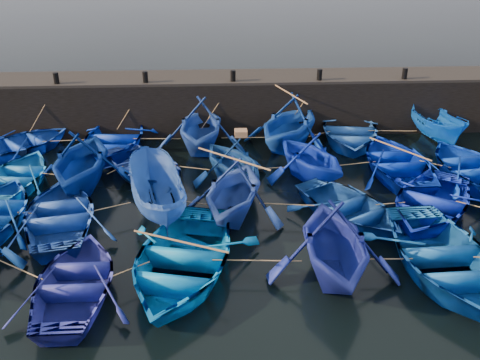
{
  "coord_description": "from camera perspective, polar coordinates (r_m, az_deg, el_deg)",
  "views": [
    {
      "loc": [
        -0.88,
        -14.43,
        9.45
      ],
      "look_at": [
        0.0,
        3.2,
        0.7
      ],
      "focal_mm": 40.0,
      "sensor_mm": 36.0,
      "label": 1
    }
  ],
  "objects": [
    {
      "name": "boat_17",
      "position": [
        18.74,
        11.64,
        -2.89
      ],
      "size": [
        5.06,
        5.48,
        0.93
      ],
      "primitive_type": "imported",
      "rotation": [
        0.0,
        0.0,
        0.55
      ],
      "color": "navy",
      "rests_on": "ground"
    },
    {
      "name": "boat_16",
      "position": [
        18.14,
        -0.71,
        -1.0
      ],
      "size": [
        4.72,
        5.11,
        2.22
      ],
      "primitive_type": "imported",
      "rotation": [
        0.0,
        0.0,
        -0.3
      ],
      "color": "#2748A8",
      "rests_on": "ground"
    },
    {
      "name": "boat_10",
      "position": [
        21.1,
        7.54,
        2.64
      ],
      "size": [
        4.86,
        5.09,
        2.09
      ],
      "primitive_type": "imported",
      "rotation": [
        0.0,
        0.0,
        3.62
      ],
      "color": "#0927BE",
      "rests_on": "ground"
    },
    {
      "name": "boat_3",
      "position": [
        23.88,
        5.29,
        6.17
      ],
      "size": [
        6.0,
        6.21,
        2.5
      ],
      "primitive_type": "imported",
      "rotation": [
        0.0,
        0.0,
        -0.56
      ],
      "color": "#1041A8",
      "rests_on": "ground"
    },
    {
      "name": "boat_15",
      "position": [
        18.59,
        -8.93,
        -1.39
      ],
      "size": [
        2.81,
        4.9,
        1.79
      ],
      "primitive_type": "imported",
      "rotation": [
        0.0,
        0.0,
        3.39
      ],
      "color": "#244FA2",
      "rests_on": "ground"
    },
    {
      "name": "boat_1",
      "position": [
        24.45,
        -13.41,
        4.28
      ],
      "size": [
        4.21,
        5.62,
        1.11
      ],
      "primitive_type": "imported",
      "rotation": [
        0.0,
        0.0,
        -0.07
      ],
      "color": "#0325C2",
      "rests_on": "ground"
    },
    {
      "name": "ground",
      "position": [
        17.27,
        0.53,
        -6.8
      ],
      "size": [
        120.0,
        120.0,
        0.0
      ],
      "primitive_type": "plane",
      "color": "black",
      "rests_on": "ground"
    },
    {
      "name": "wooden_crate",
      "position": [
        20.3,
        0.1,
        5.03
      ],
      "size": [
        0.48,
        0.45,
        0.23
      ],
      "primitive_type": "cube",
      "color": "#90633F",
      "rests_on": "boat_9"
    },
    {
      "name": "quay_wall",
      "position": [
        26.26,
        -0.81,
        8.16
      ],
      "size": [
        26.0,
        2.5,
        2.5
      ],
      "primitive_type": "cube",
      "color": "black",
      "rests_on": "ground"
    },
    {
      "name": "boat_2",
      "position": [
        23.7,
        -4.22,
        5.92
      ],
      "size": [
        4.29,
        4.87,
        2.41
      ],
      "primitive_type": "imported",
      "rotation": [
        0.0,
        0.0,
        -0.08
      ],
      "color": "#1F47A7",
      "rests_on": "ground"
    },
    {
      "name": "bollard_2",
      "position": [
        24.93,
        -0.75,
        11.06
      ],
      "size": [
        0.24,
        0.24,
        0.5
      ],
      "primitive_type": "cylinder",
      "color": "black",
      "rests_on": "quay_top"
    },
    {
      "name": "boat_18",
      "position": [
        19.69,
        19.65,
        -2.26
      ],
      "size": [
        5.89,
        6.24,
        1.05
      ],
      "primitive_type": "imported",
      "rotation": [
        0.0,
        0.0,
        -0.61
      ],
      "color": "#081EAC",
      "rests_on": "ground"
    },
    {
      "name": "boat_4",
      "position": [
        25.22,
        11.56,
        5.16
      ],
      "size": [
        4.62,
        5.89,
        1.11
      ],
      "primitive_type": "imported",
      "rotation": [
        0.0,
        0.0,
        -0.16
      ],
      "color": "#1D4E9C",
      "rests_on": "ground"
    },
    {
      "name": "boat_23",
      "position": [
        15.44,
        10.03,
        -6.51
      ],
      "size": [
        3.93,
        4.53,
        2.35
      ],
      "primitive_type": "imported",
      "rotation": [
        0.0,
        0.0,
        -0.02
      ],
      "color": "navy",
      "rests_on": "ground"
    },
    {
      "name": "boat_11",
      "position": [
        22.53,
        16.46,
        1.9
      ],
      "size": [
        3.85,
        5.25,
        1.06
      ],
      "primitive_type": "imported",
      "rotation": [
        0.0,
        0.0,
        3.18
      ],
      "color": "#001D9E",
      "rests_on": "ground"
    },
    {
      "name": "mooring_ropes",
      "position": [
        21.3,
        0.81,
        2.59
      ],
      "size": [
        18.72,
        11.92,
        2.1
      ],
      "color": "tan",
      "rests_on": "ground"
    },
    {
      "name": "quay_top",
      "position": [
        25.88,
        -0.82,
        10.92
      ],
      "size": [
        26.0,
        2.5,
        0.12
      ],
      "primitive_type": "cube",
      "color": "black",
      "rests_on": "quay_wall"
    },
    {
      "name": "boat_24",
      "position": [
        16.71,
        20.86,
        -7.69
      ],
      "size": [
        4.23,
        5.74,
        1.16
      ],
      "primitive_type": "imported",
      "rotation": [
        0.0,
        0.0,
        0.04
      ],
      "color": "#0B4C95",
      "rests_on": "ground"
    },
    {
      "name": "boat_12",
      "position": [
        23.0,
        23.63,
        1.22
      ],
      "size": [
        4.41,
        5.63,
        1.07
      ],
      "primitive_type": "imported",
      "rotation": [
        0.0,
        0.0,
        3.29
      ],
      "color": "#032DB2",
      "rests_on": "ground"
    },
    {
      "name": "boat_9",
      "position": [
        20.71,
        -0.73,
        2.2
      ],
      "size": [
        4.6,
        4.79,
        1.95
      ],
      "primitive_type": "imported",
      "rotation": [
        0.0,
        0.0,
        3.66
      ],
      "color": "navy",
      "rests_on": "ground"
    },
    {
      "name": "boat_0",
      "position": [
        25.39,
        -22.26,
        3.63
      ],
      "size": [
        5.57,
        5.55,
        0.95
      ],
      "primitive_type": "imported",
      "rotation": [
        0.0,
        0.0,
        2.35
      ],
      "color": "#0D34A6",
      "rests_on": "ground"
    },
    {
      "name": "loose_oars",
      "position": [
        19.37,
        4.93,
        2.91
      ],
      "size": [
        10.67,
        11.48,
        1.5
      ],
      "color": "#99724C",
      "rests_on": "ground"
    },
    {
      "name": "bollard_4",
      "position": [
        26.45,
        17.17,
        10.81
      ],
      "size": [
        0.24,
        0.24,
        0.5
      ],
      "primitive_type": "cylinder",
      "color": "black",
      "rests_on": "quay_top"
    },
    {
      "name": "boat_14",
      "position": [
        18.86,
        -18.58,
        -3.45
      ],
      "size": [
        4.41,
        5.49,
        1.02
      ],
      "primitive_type": "imported",
      "rotation": [
        0.0,
        0.0,
        3.34
      ],
      "color": "#19419A",
      "rests_on": "ground"
    },
    {
      "name": "boat_7",
      "position": [
        21.06,
        -16.58,
        2.19
      ],
      "size": [
        4.25,
        4.84,
        2.43
      ],
      "primitive_type": "imported",
      "rotation": [
        0.0,
        0.0,
        3.08
      ],
      "color": "navy",
      "rests_on": "ground"
    },
    {
      "name": "bollard_0",
      "position": [
        25.91,
        -19.02,
        10.23
      ],
      "size": [
        0.24,
        0.24,
        0.5
      ],
      "primitive_type": "cylinder",
      "color": "black",
      "rests_on": "quay_top"
    },
    {
      "name": "boat_8",
      "position": [
        21.55,
        -9.97,
        1.37
      ],
      "size": [
        5.51,
        5.77,
        0.97
      ],
      "primitive_type": "imported",
      "rotation": [
        0.0,
        0.0,
        0.65
      ],
      "color": "#2B4AAD",
      "rests_on": "ground"
    },
    {
      "name": "boat_6",
      "position": [
        22.3,
        -22.64,
        0.42
      ],
      "size": [
        3.59,
        4.71,
        0.91
      ],
      "primitive_type": "imported",
      "rotation": [
        0.0,
        0.0,
        3.04
      ],
      "color": "blue",
      "rests_on": "ground"
    },
    {
      "name": "boat_21",
      "position": [
        15.56,
        -17.04,
        -10.26
      ],
      "size": [
        3.25,
        4.51,
        0.93
      ],
      "primitive_type": "imported",
      "rotation": [
        0.0,
        0.0,
        3.15
      ],
      "color": "navy",
      "rests_on": "ground"
    },
    {
      "name": "bollard_3",
      "position": [
        25.39,
        8.48,
        11.06
      ],
      "size": [
        0.24,
        0.24,
        0.5
      ],
      "primitive_type": "cylinder",
      "color": "black",
      "rests_on": "quay_top"
    },
    {
      "name": "boat_22",
      "position": [
        15.59,
        -6.32,
        -8.44
      ],
      "size": [
        5.23,
        6.46,
        1.18
      ],
      "primitive_type": "imported",
      "rotation": [
        0.0,
        0.0,
        -0.22
      ],
      "color": "blue",
      "rests_on": "ground"
    },
    {
      "name": "bollard_1",
      "position": [
        25.11,
        -10.07,
        10.77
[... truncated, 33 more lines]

